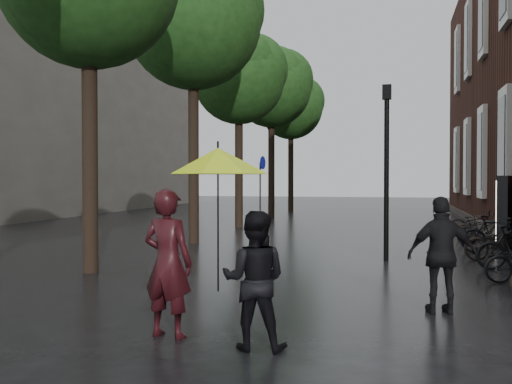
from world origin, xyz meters
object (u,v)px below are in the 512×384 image
(lamp_post, at_px, (387,154))
(person_burgundy, at_px, (168,263))
(pedestrian_walking, at_px, (442,255))
(person_black, at_px, (254,280))
(parked_bicycles, at_px, (498,239))
(ad_lightbox, at_px, (505,212))

(lamp_post, bearing_deg, person_burgundy, -108.34)
(person_burgundy, relative_size, pedestrian_walking, 1.08)
(person_black, distance_m, pedestrian_walking, 3.29)
(person_burgundy, relative_size, person_black, 1.15)
(parked_bicycles, relative_size, lamp_post, 2.88)
(pedestrian_walking, xyz_separation_m, ad_lightbox, (2.37, 9.04, 0.17))
(person_black, height_order, lamp_post, lamp_post)
(pedestrian_walking, distance_m, ad_lightbox, 9.35)
(person_black, bearing_deg, person_burgundy, -16.35)
(pedestrian_walking, bearing_deg, ad_lightbox, -117.44)
(pedestrian_walking, distance_m, lamp_post, 5.87)
(parked_bicycles, bearing_deg, person_black, -113.63)
(person_burgundy, distance_m, ad_lightbox, 12.58)
(parked_bicycles, relative_size, ad_lightbox, 5.90)
(person_burgundy, bearing_deg, ad_lightbox, -106.02)
(ad_lightbox, relative_size, lamp_post, 0.49)
(person_black, distance_m, ad_lightbox, 12.34)
(ad_lightbox, bearing_deg, person_black, -95.27)
(person_burgundy, distance_m, lamp_post, 8.25)
(person_black, relative_size, lamp_post, 0.38)
(pedestrian_walking, relative_size, lamp_post, 0.41)
(ad_lightbox, bearing_deg, lamp_post, -116.18)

